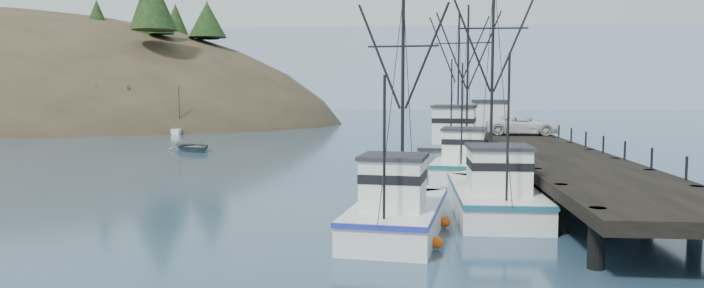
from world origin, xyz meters
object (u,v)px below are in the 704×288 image
object	(u,v)px
trawler_near	(493,195)
work_vessel	(456,149)
motorboat	(193,151)
trawler_far	(465,163)
pier_shed	(489,115)
trawler_mid	(399,212)
pickup_truck	(522,125)
pier	(547,154)

from	to	relation	value
trawler_near	work_vessel	xyz separation A→B (m)	(-0.46, 18.62, 0.41)
work_vessel	motorboat	bearing A→B (deg)	160.53
trawler_near	work_vessel	bearing A→B (deg)	91.40
trawler_near	motorboat	distance (m)	36.31
trawler_far	pier_shed	xyz separation A→B (m)	(3.49, 16.25, 2.60)
work_vessel	trawler_mid	bearing A→B (deg)	-99.47
work_vessel	pickup_truck	bearing A→B (deg)	37.72
pier	motorboat	distance (m)	33.26
trawler_far	pickup_truck	bearing A→B (deg)	62.39
pier	trawler_mid	bearing A→B (deg)	-120.48
trawler_near	motorboat	world-z (taller)	trawler_near
pier	pickup_truck	world-z (taller)	pickup_truck
pier	motorboat	bearing A→B (deg)	150.67
trawler_near	pickup_truck	xyz separation A→B (m)	(5.23, 23.02, 2.00)
pier	trawler_far	xyz separation A→B (m)	(-4.99, 1.75, -0.87)
pier_shed	pickup_truck	world-z (taller)	pier_shed
trawler_mid	trawler_far	bearing A→B (deg)	76.64
pickup_truck	motorboat	size ratio (longest dim) A/B	1.10
trawler_mid	work_vessel	distance (m)	23.58
trawler_far	work_vessel	bearing A→B (deg)	91.80
work_vessel	pickup_truck	world-z (taller)	work_vessel
work_vessel	pickup_truck	size ratio (longest dim) A/B	2.44
trawler_far	trawler_mid	bearing A→B (deg)	-103.36
pier	trawler_near	bearing A→B (deg)	-113.71
trawler_near	trawler_mid	world-z (taller)	trawler_near
trawler_near	trawler_mid	bearing A→B (deg)	-133.10
pier	trawler_far	bearing A→B (deg)	160.63
work_vessel	pickup_truck	distance (m)	7.36
motorboat	work_vessel	bearing A→B (deg)	-59.03
trawler_far	pier_shed	world-z (taller)	trawler_far
pier	pier_shed	world-z (taller)	pier_shed
trawler_far	work_vessel	distance (m)	6.13
trawler_mid	motorboat	size ratio (longest dim) A/B	1.86
pickup_truck	motorboat	xyz separation A→B (m)	(-29.47, 4.01, -2.82)
pier_shed	trawler_near	bearing A→B (deg)	-96.40
pier	motorboat	size ratio (longest dim) A/B	8.18
trawler_far	pier_shed	distance (m)	16.82
trawler_near	work_vessel	size ratio (longest dim) A/B	0.80
trawler_mid	pickup_truck	bearing A→B (deg)	70.92
pier	pier_shed	distance (m)	18.14
trawler_mid	pickup_truck	distance (m)	29.33
trawler_far	pier_shed	bearing A→B (deg)	77.88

